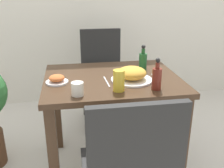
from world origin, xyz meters
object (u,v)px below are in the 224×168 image
chair_far (102,71)px  condiment_bottle (143,61)px  side_plate (57,80)px  sauce_bottle (157,78)px  drink_cup (77,89)px  juice_glass (119,81)px  food_plate (132,75)px

chair_far → condiment_bottle: bearing=-72.9°
side_plate → sauce_bottle: 0.63m
chair_far → drink_cup: size_ratio=11.67×
sauce_bottle → condiment_bottle: 0.36m
side_plate → condiment_bottle: condiment_bottle is taller
juice_glass → sauce_bottle: sauce_bottle is taller
food_plate → sauce_bottle: size_ratio=1.39×
chair_far → sauce_bottle: sauce_bottle is taller
drink_cup → condiment_bottle: 0.61m
drink_cup → chair_far: bearing=75.3°
food_plate → drink_cup: size_ratio=3.49×
drink_cup → juice_glass: juice_glass is taller
juice_glass → side_plate: bearing=152.3°
chair_far → food_plate: chair_far is taller
food_plate → drink_cup: food_plate is taller
side_plate → juice_glass: juice_glass is taller
chair_far → condiment_bottle: (0.21, -0.68, 0.28)m
food_plate → drink_cup: (-0.36, -0.19, -0.00)m
chair_far → juice_glass: (-0.03, -1.03, 0.27)m
food_plate → juice_glass: bearing=-126.0°
food_plate → condiment_bottle: (0.13, 0.18, 0.03)m
side_plate → juice_glass: size_ratio=1.12×
juice_glass → sauce_bottle: bearing=-3.5°
food_plate → condiment_bottle: size_ratio=1.39×
food_plate → side_plate: bearing=175.9°
sauce_bottle → condiment_bottle: bearing=87.7°
juice_glass → condiment_bottle: condiment_bottle is taller
juice_glass → sauce_bottle: size_ratio=0.66×
side_plate → sauce_bottle: size_ratio=0.74×
drink_cup → sauce_bottle: bearing=1.8°
side_plate → food_plate: bearing=-4.1°
drink_cup → sauce_bottle: size_ratio=0.40×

